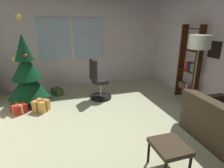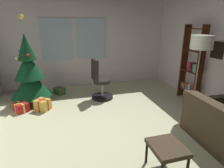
{
  "view_description": "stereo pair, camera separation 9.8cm",
  "coord_description": "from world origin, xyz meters",
  "px_view_note": "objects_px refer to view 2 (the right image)",
  "views": [
    {
      "loc": [
        -0.89,
        -2.72,
        1.89
      ],
      "look_at": [
        0.07,
        0.36,
        0.83
      ],
      "focal_mm": 29.53,
      "sensor_mm": 36.0,
      "label": 1
    },
    {
      "loc": [
        -0.8,
        -2.75,
        1.89
      ],
      "look_at": [
        0.07,
        0.36,
        0.83
      ],
      "focal_mm": 29.53,
      "sensor_mm": 36.0,
      "label": 2
    }
  ],
  "objects_px": {
    "gift_box_green": "(59,91)",
    "office_chair": "(100,84)",
    "gift_box_gold": "(43,105)",
    "bookshelf": "(192,68)",
    "floor_lamp": "(201,46)",
    "footstool": "(167,149)",
    "gift_box_red": "(21,107)",
    "holiday_tree": "(30,75)"
  },
  "relations": [
    {
      "from": "gift_box_gold",
      "to": "gift_box_green",
      "type": "bearing_deg",
      "value": 68.49
    },
    {
      "from": "footstool",
      "to": "gift_box_gold",
      "type": "xyz_separation_m",
      "value": [
        -1.72,
        2.4,
        -0.21
      ]
    },
    {
      "from": "gift_box_gold",
      "to": "floor_lamp",
      "type": "distance_m",
      "value": 3.64
    },
    {
      "from": "holiday_tree",
      "to": "gift_box_green",
      "type": "relative_size",
      "value": 5.85
    },
    {
      "from": "gift_box_red",
      "to": "bookshelf",
      "type": "height_order",
      "value": "bookshelf"
    },
    {
      "from": "office_chair",
      "to": "bookshelf",
      "type": "bearing_deg",
      "value": -17.83
    },
    {
      "from": "bookshelf",
      "to": "gift_box_green",
      "type": "bearing_deg",
      "value": 157.78
    },
    {
      "from": "bookshelf",
      "to": "floor_lamp",
      "type": "xyz_separation_m",
      "value": [
        -0.36,
        -0.63,
        0.62
      ]
    },
    {
      "from": "holiday_tree",
      "to": "office_chair",
      "type": "relative_size",
      "value": 1.99
    },
    {
      "from": "gift_box_green",
      "to": "gift_box_gold",
      "type": "height_order",
      "value": "gift_box_gold"
    },
    {
      "from": "footstool",
      "to": "gift_box_red",
      "type": "height_order",
      "value": "footstool"
    },
    {
      "from": "gift_box_green",
      "to": "gift_box_gold",
      "type": "distance_m",
      "value": 1.02
    },
    {
      "from": "gift_box_red",
      "to": "bookshelf",
      "type": "distance_m",
      "value": 4.16
    },
    {
      "from": "floor_lamp",
      "to": "holiday_tree",
      "type": "bearing_deg",
      "value": 155.7
    },
    {
      "from": "gift_box_green",
      "to": "office_chair",
      "type": "distance_m",
      "value": 1.25
    },
    {
      "from": "bookshelf",
      "to": "floor_lamp",
      "type": "bearing_deg",
      "value": -119.84
    },
    {
      "from": "gift_box_red",
      "to": "office_chair",
      "type": "distance_m",
      "value": 1.93
    },
    {
      "from": "holiday_tree",
      "to": "office_chair",
      "type": "xyz_separation_m",
      "value": [
        1.7,
        -0.26,
        -0.3
      ]
    },
    {
      "from": "gift_box_red",
      "to": "office_chair",
      "type": "relative_size",
      "value": 0.37
    },
    {
      "from": "gift_box_red",
      "to": "office_chair",
      "type": "height_order",
      "value": "office_chair"
    },
    {
      "from": "gift_box_red",
      "to": "gift_box_gold",
      "type": "xyz_separation_m",
      "value": [
        0.47,
        -0.06,
        0.03
      ]
    },
    {
      "from": "footstool",
      "to": "gift_box_gold",
      "type": "height_order",
      "value": "footstool"
    },
    {
      "from": "footstool",
      "to": "bookshelf",
      "type": "distance_m",
      "value": 2.8
    },
    {
      "from": "gift_box_red",
      "to": "gift_box_gold",
      "type": "distance_m",
      "value": 0.47
    },
    {
      "from": "gift_box_red",
      "to": "floor_lamp",
      "type": "height_order",
      "value": "floor_lamp"
    },
    {
      "from": "holiday_tree",
      "to": "bookshelf",
      "type": "distance_m",
      "value": 4.0
    },
    {
      "from": "gift_box_gold",
      "to": "floor_lamp",
      "type": "height_order",
      "value": "floor_lamp"
    },
    {
      "from": "holiday_tree",
      "to": "gift_box_red",
      "type": "xyz_separation_m",
      "value": [
        -0.19,
        -0.52,
        -0.61
      ]
    },
    {
      "from": "footstool",
      "to": "holiday_tree",
      "type": "distance_m",
      "value": 3.61
    },
    {
      "from": "bookshelf",
      "to": "gift_box_red",
      "type": "bearing_deg",
      "value": 173.92
    },
    {
      "from": "gift_box_green",
      "to": "floor_lamp",
      "type": "relative_size",
      "value": 0.21
    },
    {
      "from": "holiday_tree",
      "to": "gift_box_green",
      "type": "bearing_deg",
      "value": 28.85
    },
    {
      "from": "gift_box_red",
      "to": "gift_box_gold",
      "type": "bearing_deg",
      "value": -7.37
    },
    {
      "from": "holiday_tree",
      "to": "gift_box_green",
      "type": "height_order",
      "value": "holiday_tree"
    },
    {
      "from": "holiday_tree",
      "to": "floor_lamp",
      "type": "xyz_separation_m",
      "value": [
        3.52,
        -1.59,
        0.75
      ]
    },
    {
      "from": "floor_lamp",
      "to": "footstool",
      "type": "bearing_deg",
      "value": -137.37
    },
    {
      "from": "footstool",
      "to": "gift_box_red",
      "type": "bearing_deg",
      "value": 131.77
    },
    {
      "from": "holiday_tree",
      "to": "floor_lamp",
      "type": "relative_size",
      "value": 1.25
    },
    {
      "from": "holiday_tree",
      "to": "gift_box_red",
      "type": "distance_m",
      "value": 0.83
    },
    {
      "from": "gift_box_green",
      "to": "office_chair",
      "type": "relative_size",
      "value": 0.34
    },
    {
      "from": "footstool",
      "to": "gift_box_gold",
      "type": "bearing_deg",
      "value": 125.75
    },
    {
      "from": "holiday_tree",
      "to": "gift_box_gold",
      "type": "relative_size",
      "value": 5.28
    }
  ]
}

